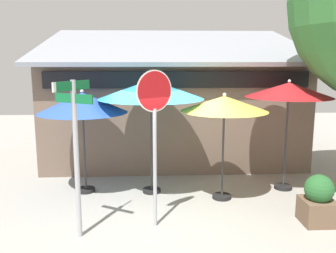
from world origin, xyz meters
name	(u,v)px	position (x,y,z in m)	size (l,w,h in m)	color
ground_plane	(165,211)	(0.00, 0.00, -0.05)	(28.00, 28.00, 0.10)	#9E9B93
cafe_building	(172,108)	(0.44, 4.57, 1.61)	(8.14, 5.12, 4.28)	#705B4C
street_sign_post	(76,143)	(-1.61, -1.14, 1.75)	(0.72, 0.77, 2.85)	#A8AAB2
stop_sign	(155,120)	(-0.22, -0.77, 2.10)	(0.66, 0.43, 3.01)	#A8AAB2
patio_umbrella_royal_blue_left	(82,103)	(-1.89, 1.18, 2.17)	(2.12, 2.12, 2.50)	black
patio_umbrella_teal_center	(151,90)	(-0.28, 1.06, 2.49)	(2.48, 2.48, 2.80)	black
patio_umbrella_mustard_right	(224,105)	(1.36, 0.57, 2.19)	(1.96, 1.96, 2.46)	black
patio_umbrella_crimson_far_right	(289,91)	(3.02, 1.13, 2.45)	(2.07, 2.07, 2.72)	black
sidewalk_planter	(318,200)	(2.98, -0.83, 0.47)	(0.63, 0.63, 0.99)	brown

